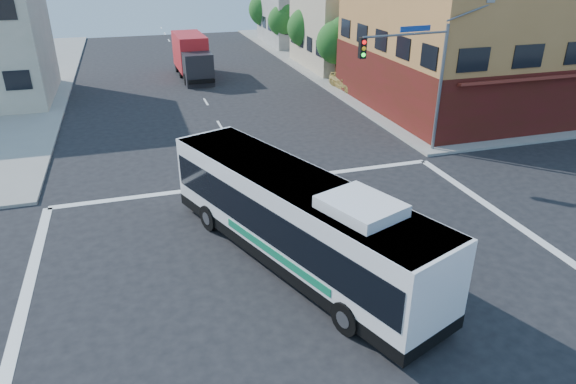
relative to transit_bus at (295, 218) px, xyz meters
name	(u,v)px	position (x,y,z in m)	size (l,w,h in m)	color
ground	(322,294)	(0.25, -2.17, -1.82)	(120.00, 120.00, 0.00)	black
sidewalk_ne	(507,53)	(35.25, 32.83, -1.74)	(50.00, 50.00, 0.15)	gray
corner_building_ne	(499,21)	(20.23, 16.31, 4.07)	(18.10, 15.44, 14.00)	#B97D42
building_east_near	(365,18)	(17.23, 31.81, 2.69)	(12.06, 10.06, 9.00)	tan
signal_mast_ne	(416,66)	(9.32, 8.45, 3.16)	(7.91, 1.13, 8.07)	slate
street_tree_a	(339,40)	(12.15, 25.76, 1.77)	(3.60, 3.60, 5.53)	#3D2416
street_tree_b	(308,25)	(12.15, 33.76, 1.93)	(3.80, 3.80, 5.79)	#3D2416
street_tree_c	(284,19)	(12.15, 41.76, 1.64)	(3.40, 3.40, 5.29)	#3D2416
street_tree_d	(266,7)	(12.15, 49.76, 2.06)	(4.00, 4.00, 6.03)	#3D2416
transit_bus	(295,218)	(0.00, 0.00, 0.00)	(7.02, 12.69, 3.72)	black
box_truck	(192,58)	(0.47, 31.23, -0.05)	(2.62, 8.16, 3.64)	black
parked_car	(348,81)	(11.94, 23.00, -1.07)	(1.76, 4.38, 1.49)	tan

